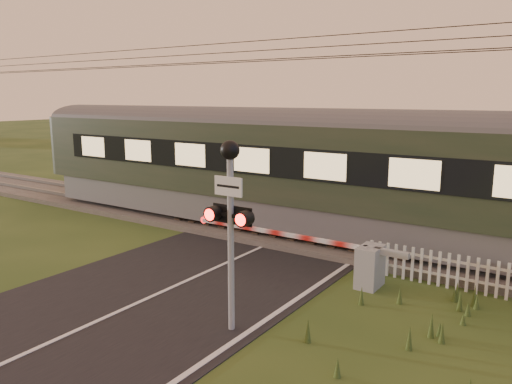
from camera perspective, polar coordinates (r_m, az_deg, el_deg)
The scene contains 7 objects.
ground at distance 11.32m, azimuth -13.18°, elevation -12.25°, with size 160.00×160.00×0.00m, color #273F18.
road at distance 11.17m, azimuth -14.01°, elevation -12.57°, with size 6.00×140.00×0.03m.
track_bed at distance 16.15m, azimuth 3.91°, elevation -4.68°, with size 140.00×3.40×0.39m.
overhead_wires at distance 15.62m, azimuth 4.19°, elevation 15.75°, with size 120.00×0.62×0.62m.
boom_gate at distance 12.12m, azimuth 11.68°, elevation -7.84°, with size 6.00×0.76×1.01m.
crossing_signal at distance 9.09m, azimuth -2.95°, elevation -1.21°, with size 0.92×0.37×3.62m.
picket_fence at distance 12.57m, azimuth 19.74°, elevation -8.17°, with size 3.32×0.07×0.85m.
Camera 1 is at (7.74, -7.00, 4.40)m, focal length 35.00 mm.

